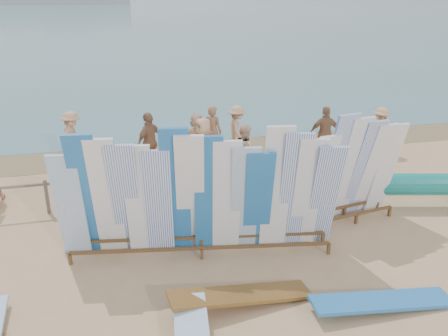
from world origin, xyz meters
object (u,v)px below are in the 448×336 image
object	(u,v)px
beachgoer_4	(150,142)
flat_board_c	(241,305)
beachgoer_6	(203,149)
beach_chair_right	(196,172)
beachgoer_3	(72,137)
stroller	(225,167)
vendor_table	(288,222)
main_surfboard_rack	(200,198)
beachgoer_extra_0	(380,130)
beachgoer_5	(197,137)
beach_chair_left	(128,187)
flat_board_d	(382,307)
beachgoer_8	(245,151)
beachgoer_9	(237,130)
outrigger_canoe	(411,186)
beachgoer_10	(325,134)
beachgoer_7	(213,131)
side_surfboard_rack	(354,172)

from	to	relation	value
beachgoer_4	flat_board_c	bearing A→B (deg)	55.41
beachgoer_6	beachgoer_4	size ratio (longest dim) A/B	1.01
beach_chair_right	beachgoer_3	xyz separation A→B (m)	(-3.61, 2.46, 0.61)
beach_chair_right	stroller	size ratio (longest dim) A/B	0.93
vendor_table	beachgoer_6	bearing A→B (deg)	109.47
main_surfboard_rack	beachgoer_4	xyz separation A→B (m)	(-0.54, 5.34, -0.38)
beachgoer_extra_0	beachgoer_5	size ratio (longest dim) A/B	1.01
beach_chair_left	beachgoer_4	world-z (taller)	beachgoer_4
flat_board_d	beachgoer_8	size ratio (longest dim) A/B	1.63
flat_board_c	beachgoer_9	xyz separation A→B (m)	(2.16, 8.17, 0.85)
vendor_table	beachgoer_8	bearing A→B (deg)	91.74
flat_board_d	beachgoer_6	size ratio (longest dim) A/B	1.42
stroller	beachgoer_8	bearing A→B (deg)	-27.56
main_surfboard_rack	beachgoer_extra_0	distance (m)	9.00
beachgoer_extra_0	beachgoer_4	world-z (taller)	beachgoer_4
outrigger_canoe	beach_chair_right	xyz separation A→B (m)	(-5.10, 3.19, -0.33)
beachgoer_6	beachgoer_10	bearing A→B (deg)	80.81
beachgoer_8	beachgoer_4	distance (m)	2.99
outrigger_canoe	vendor_table	size ratio (longest dim) A/B	6.21
beachgoer_extra_0	beachgoer_7	distance (m)	5.79
beachgoer_7	beachgoer_extra_0	bearing A→B (deg)	-152.28
beachgoer_9	beachgoer_10	bearing A→B (deg)	-113.39
vendor_table	beachgoer_6	size ratio (longest dim) A/B	0.55
main_surfboard_rack	beachgoer_7	size ratio (longest dim) A/B	3.35
beachgoer_3	beachgoer_5	bearing A→B (deg)	-78.31
stroller	beach_chair_right	bearing A→B (deg)	147.97
beachgoer_extra_0	beachgoer_5	distance (m)	6.34
stroller	beachgoer_5	xyz separation A→B (m)	(-0.52, 1.81, 0.42)
outrigger_canoe	beachgoer_extra_0	size ratio (longest dim) A/B	3.97
beachgoer_10	beachgoer_9	size ratio (longest dim) A/B	1.08
beachgoer_4	beachgoer_9	size ratio (longest dim) A/B	1.10
beachgoer_4	beachgoer_10	size ratio (longest dim) A/B	1.02
flat_board_c	stroller	distance (m)	6.17
main_surfboard_rack	stroller	world-z (taller)	main_surfboard_rack
beachgoer_extra_0	beachgoer_10	size ratio (longest dim) A/B	0.88
beachgoer_5	beachgoer_10	world-z (taller)	beachgoer_10
beach_chair_right	beachgoer_9	distance (m)	2.79
beach_chair_left	stroller	bearing A→B (deg)	5.61
beach_chair_left	beachgoer_5	world-z (taller)	beachgoer_5
beachgoer_extra_0	beachgoer_9	size ratio (longest dim) A/B	0.95
beachgoer_8	beachgoer_5	xyz separation A→B (m)	(-1.12, 1.84, -0.02)
beach_chair_right	beachgoer_6	world-z (taller)	beachgoer_6
main_surfboard_rack	beachgoer_9	xyz separation A→B (m)	(2.52, 6.23, -0.47)
beachgoer_extra_0	beachgoer_3	distance (m)	10.38
outrigger_canoe	beach_chair_right	distance (m)	6.02
vendor_table	outrigger_canoe	bearing A→B (deg)	13.63
beachgoer_6	beachgoer_7	world-z (taller)	beachgoer_6
side_surfboard_rack	beachgoer_8	xyz separation A→B (m)	(-1.74, 3.39, -0.45)
side_surfboard_rack	flat_board_c	size ratio (longest dim) A/B	1.06
outrigger_canoe	vendor_table	xyz separation A→B (m)	(-3.67, -0.72, -0.25)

